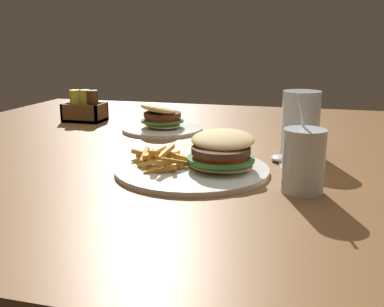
% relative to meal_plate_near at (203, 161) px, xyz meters
% --- Properties ---
extents(dining_table, '(1.59, 1.42, 0.76)m').
position_rel_meal_plate_near_xyz_m(dining_table, '(-0.09, 0.22, -0.12)').
color(dining_table, brown).
rests_on(dining_table, ground_plane).
extents(meal_plate_near, '(0.31, 0.31, 0.09)m').
position_rel_meal_plate_near_xyz_m(meal_plate_near, '(0.00, 0.00, 0.00)').
color(meal_plate_near, white).
rests_on(meal_plate_near, dining_table).
extents(beer_glass, '(0.09, 0.09, 0.15)m').
position_rel_meal_plate_near_xyz_m(beer_glass, '(0.18, 0.20, 0.04)').
color(beer_glass, silver).
rests_on(beer_glass, dining_table).
extents(juice_glass, '(0.07, 0.07, 0.17)m').
position_rel_meal_plate_near_xyz_m(juice_glass, '(0.19, -0.07, 0.03)').
color(juice_glass, silver).
rests_on(juice_glass, dining_table).
extents(spoon, '(0.05, 0.16, 0.01)m').
position_rel_meal_plate_near_xyz_m(spoon, '(0.14, 0.12, -0.02)').
color(spoon, silver).
rests_on(spoon, dining_table).
extents(meal_plate_far, '(0.23, 0.23, 0.09)m').
position_rel_meal_plate_near_xyz_m(meal_plate_far, '(-0.21, 0.37, 0.00)').
color(meal_plate_far, white).
rests_on(meal_plate_far, dining_table).
extents(condiment_caddy, '(0.13, 0.09, 0.10)m').
position_rel_meal_plate_near_xyz_m(condiment_caddy, '(-0.50, 0.46, 0.01)').
color(condiment_caddy, brown).
rests_on(condiment_caddy, dining_table).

